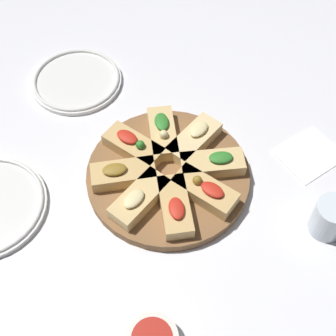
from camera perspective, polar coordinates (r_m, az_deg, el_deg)
ground_plane at (r=0.93m, az=0.00°, el=-1.25°), size 3.00×3.00×0.00m
serving_board at (r=0.92m, az=0.00°, el=-0.88°), size 0.32×0.32×0.02m
focaccia_slice_0 at (r=0.88m, az=4.61°, el=-2.68°), size 0.05×0.12×0.04m
focaccia_slice_1 at (r=0.91m, az=5.48°, el=0.54°), size 0.12×0.12×0.04m
focaccia_slice_2 at (r=0.94m, az=3.43°, el=3.39°), size 0.13×0.06×0.04m
focaccia_slice_3 at (r=0.95m, az=-0.67°, el=4.32°), size 0.12×0.12×0.04m
focaccia_slice_4 at (r=0.93m, az=-4.32°, el=2.65°), size 0.05×0.12×0.04m
focaccia_slice_5 at (r=0.90m, az=-5.52°, el=-0.70°), size 0.12×0.12×0.04m
focaccia_slice_6 at (r=0.87m, az=-3.64°, el=-3.65°), size 0.12×0.05×0.04m
focaccia_slice_7 at (r=0.85m, az=0.87°, el=-4.72°), size 0.12×0.12×0.04m
plate_right at (r=1.12m, az=-11.09°, el=10.46°), size 0.21×0.21×0.02m
water_glass at (r=0.89m, az=19.12°, el=-5.77°), size 0.06×0.06×0.08m
napkin_stack at (r=1.01m, az=16.87°, el=1.63°), size 0.15×0.14×0.00m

